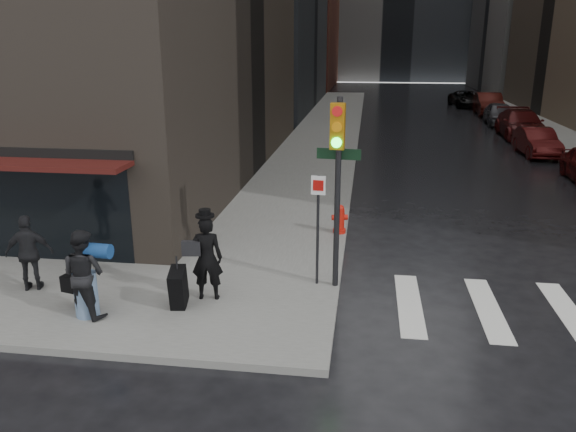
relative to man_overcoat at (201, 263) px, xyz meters
name	(u,v)px	position (x,y,z in m)	size (l,w,h in m)	color
ground	(237,315)	(0.80, -0.28, -0.98)	(140.00, 140.00, 0.00)	black
sidewalk_left	(330,125)	(0.80, 26.72, -0.90)	(4.00, 50.00, 0.15)	slate
sidewalk_right	(545,130)	(14.30, 26.72, -0.90)	(3.00, 50.00, 0.15)	slate
man_overcoat	(201,263)	(0.00, 0.00, 0.00)	(1.02, 1.12, 1.98)	black
man_jeans	(84,273)	(-2.03, -0.98, 0.06)	(1.24, 0.91, 1.77)	black
man_greycoat	(29,253)	(-3.79, 0.01, 0.01)	(1.05, 0.67, 1.67)	black
traffic_light	(336,169)	(2.65, 1.04, 1.82)	(1.02, 0.50, 4.10)	black
fire_hydrant	(340,220)	(2.60, 4.75, -0.46)	(0.47, 0.36, 0.82)	#B7150B
parked_car_2	(537,142)	(11.47, 18.25, -0.31)	(1.41, 4.05, 1.33)	#3C0C0C
parked_car_3	(521,124)	(12.05, 23.76, -0.19)	(2.21, 5.45, 1.58)	#3F0C0C
parked_car_4	(499,114)	(12.02, 29.27, -0.25)	(1.73, 4.30, 1.46)	#424247
parked_car_5	(488,104)	(12.35, 34.79, -0.15)	(1.75, 5.02, 1.65)	#390F0B
parked_car_6	(466,99)	(11.58, 40.30, -0.31)	(2.23, 4.84, 1.35)	black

